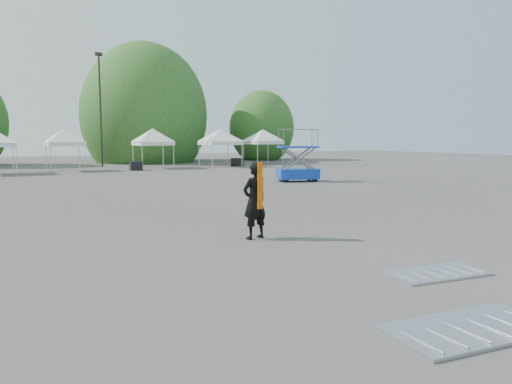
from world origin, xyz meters
TOP-DOWN VIEW (x-y plane):
  - ground at (0.00, 0.00)m, footprint 120.00×120.00m
  - light_pole_east at (3.00, 32.00)m, footprint 0.60×0.25m
  - tree_mid_e at (9.00, 39.00)m, footprint 5.12×5.12m
  - tree_far_e at (22.00, 37.00)m, footprint 3.84×3.84m
  - tent_e at (-0.59, 28.22)m, footprint 3.79×3.79m
  - tent_f at (6.35, 28.13)m, footprint 4.04×4.04m
  - tent_g at (12.33, 27.64)m, footprint 4.32×4.32m
  - tent_h at (17.51, 28.98)m, footprint 4.21×4.21m
  - man at (-0.38, -1.25)m, footprint 0.82×0.62m
  - scissor_lift at (10.05, 12.08)m, footprint 2.64×1.82m
  - barrier_left at (-0.83, -8.19)m, footprint 2.54×1.47m
  - barrier_mid at (1.06, -5.96)m, footprint 2.12×1.26m
  - crate_mid at (4.34, 26.31)m, footprint 0.98×0.79m
  - crate_east at (13.93, 27.44)m, footprint 1.05×0.89m

SIDE VIEW (x-z plane):
  - ground at x=0.00m, z-range 0.00..0.00m
  - barrier_mid at x=1.06m, z-range 0.00..0.06m
  - barrier_left at x=-0.83m, z-range 0.00..0.08m
  - crate_mid at x=4.34m, z-range 0.00..0.72m
  - crate_east at x=13.93m, z-range 0.00..0.73m
  - man at x=-0.38m, z-range 0.00..2.04m
  - scissor_lift at x=10.05m, z-range 0.01..3.12m
  - tent_e at x=-0.59m, z-range 1.12..5.00m
  - tent_f at x=6.35m, z-range 1.12..5.00m
  - tent_h at x=17.51m, z-range 1.12..5.00m
  - tent_g at x=12.33m, z-range 1.12..5.00m
  - tree_far_e at x=22.00m, z-range 0.70..6.55m
  - tree_mid_e at x=9.00m, z-range 0.94..8.74m
  - light_pole_east at x=3.00m, z-range 0.62..10.42m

